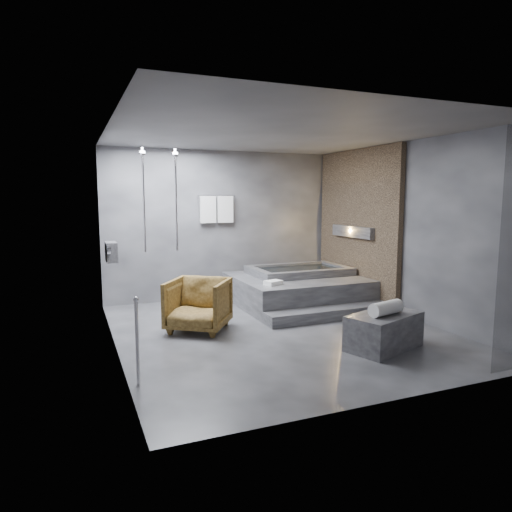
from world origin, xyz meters
name	(u,v)px	position (x,y,z in m)	size (l,w,h in m)	color
room	(296,210)	(0.40, 0.24, 1.73)	(5.00, 5.04, 2.82)	#2E2E31
tub_deck	(296,290)	(1.05, 1.45, 0.25)	(2.20, 2.00, 0.50)	#333336
tub_step	(331,313)	(1.05, 0.27, 0.09)	(2.20, 0.36, 0.18)	#333336
concrete_bench	(384,331)	(0.93, -1.22, 0.23)	(1.00, 0.55, 0.45)	#303032
driftwood_chair	(198,305)	(-1.06, 0.47, 0.38)	(0.81, 0.84, 0.76)	#402C10
rolled_towel	(386,308)	(0.90, -1.27, 0.54)	(0.18, 0.18, 0.49)	white
deck_towel	(273,283)	(0.32, 0.87, 0.54)	(0.27, 0.20, 0.07)	white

